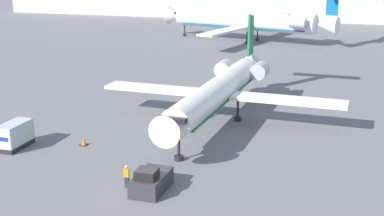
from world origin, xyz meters
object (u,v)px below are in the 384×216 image
object	(u,v)px
pushback_tug	(151,181)
airplane_parked_far_left	(247,20)
worker_near_tug	(127,176)
airplane_main	(220,88)
traffic_cone_left	(84,142)
luggage_cart	(15,135)

from	to	relation	value
pushback_tug	airplane_parked_far_left	xyz separation A→B (m)	(-8.02, 73.79, 3.53)
worker_near_tug	airplane_main	bearing A→B (deg)	82.57
traffic_cone_left	airplane_parked_far_left	xyz separation A→B (m)	(1.54, 66.36, 3.96)
luggage_cart	worker_near_tug	world-z (taller)	luggage_cart
pushback_tug	luggage_cart	size ratio (longest dim) A/B	1.09
worker_near_tug	pushback_tug	bearing A→B (deg)	0.66
pushback_tug	worker_near_tug	size ratio (longest dim) A/B	2.25
worker_near_tug	traffic_cone_left	bearing A→B (deg)	135.59
luggage_cart	airplane_parked_far_left	distance (m)	69.26
airplane_parked_far_left	pushback_tug	bearing A→B (deg)	-83.80
luggage_cart	traffic_cone_left	bearing A→B (deg)	23.93
traffic_cone_left	airplane_parked_far_left	distance (m)	66.50
luggage_cart	traffic_cone_left	distance (m)	6.14
airplane_main	worker_near_tug	size ratio (longest dim) A/B	16.54
airplane_main	luggage_cart	distance (m)	20.81
luggage_cart	airplane_parked_far_left	xyz separation A→B (m)	(7.09, 68.82, 3.10)
luggage_cart	worker_near_tug	size ratio (longest dim) A/B	2.06
airplane_main	pushback_tug	distance (m)	18.77
worker_near_tug	airplane_parked_far_left	bearing A→B (deg)	94.70
pushback_tug	worker_near_tug	bearing A→B (deg)	-179.34
pushback_tug	worker_near_tug	distance (m)	1.96
airplane_main	traffic_cone_left	size ratio (longest dim) A/B	41.79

